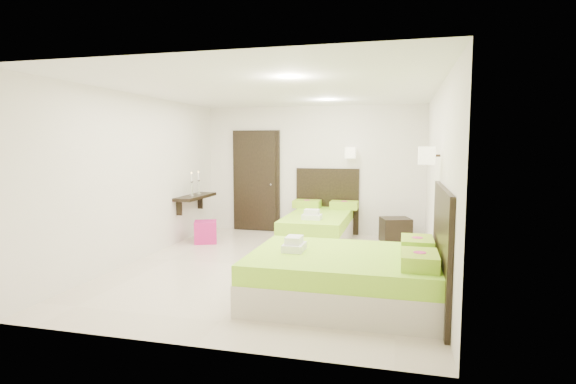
% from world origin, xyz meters
% --- Properties ---
extents(floor, '(5.50, 5.50, 0.00)m').
position_xyz_m(floor, '(0.00, 0.00, 0.00)').
color(floor, beige).
rests_on(floor, ground).
extents(bed_single, '(1.29, 2.15, 1.77)m').
position_xyz_m(bed_single, '(0.32, 1.77, 0.33)').
color(bed_single, beige).
rests_on(bed_single, ground).
extents(bed_double, '(2.18, 1.85, 1.80)m').
position_xyz_m(bed_double, '(1.25, -1.23, 0.32)').
color(bed_double, beige).
rests_on(bed_double, ground).
extents(nightstand, '(0.63, 0.59, 0.46)m').
position_xyz_m(nightstand, '(1.69, 2.21, 0.23)').
color(nightstand, black).
rests_on(nightstand, ground).
extents(ottoman, '(0.53, 0.53, 0.40)m').
position_xyz_m(ottoman, '(-1.74, 1.30, 0.20)').
color(ottoman, '#AD1762').
rests_on(ottoman, ground).
extents(door, '(1.02, 0.15, 2.14)m').
position_xyz_m(door, '(-1.20, 2.70, 1.05)').
color(door, black).
rests_on(door, ground).
extents(console_shelf, '(0.35, 1.20, 0.78)m').
position_xyz_m(console_shelf, '(-2.08, 1.60, 0.82)').
color(console_shelf, black).
rests_on(console_shelf, ground).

